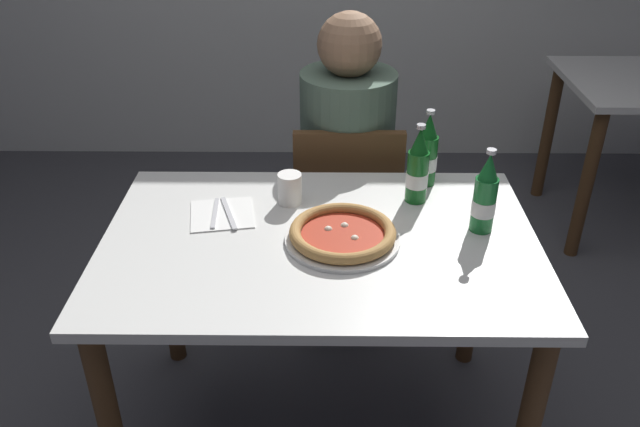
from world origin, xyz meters
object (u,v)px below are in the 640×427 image
object	(u,v)px
dining_table_main	(320,272)
diner_seated	(346,181)
chair_behind_table	(346,211)
paper_cup	(290,189)
napkin_with_cutlery	(222,214)
beer_bottle_right	(485,197)
pizza_margherita_near	(343,234)
beer_bottle_center	(418,169)
beer_bottle_left	(427,153)

from	to	relation	value
dining_table_main	diner_seated	world-z (taller)	diner_seated
chair_behind_table	paper_cup	world-z (taller)	chair_behind_table
napkin_with_cutlery	diner_seated	bearing A→B (deg)	54.68
chair_behind_table	diner_seated	distance (m)	0.11
chair_behind_table	diner_seated	world-z (taller)	diner_seated
dining_table_main	chair_behind_table	world-z (taller)	chair_behind_table
chair_behind_table	beer_bottle_right	size ratio (longest dim) A/B	3.44
dining_table_main	pizza_margherita_near	xyz separation A→B (m)	(0.06, -0.01, 0.13)
beer_bottle_center	paper_cup	distance (m)	0.38
beer_bottle_center	beer_bottle_right	bearing A→B (deg)	-45.28
beer_bottle_right	paper_cup	size ratio (longest dim) A/B	2.60
paper_cup	beer_bottle_left	bearing A→B (deg)	17.15
chair_behind_table	beer_bottle_left	distance (m)	0.52
chair_behind_table	napkin_with_cutlery	size ratio (longest dim) A/B	4.09
beer_bottle_right	pizza_margherita_near	bearing A→B (deg)	-170.76
diner_seated	beer_bottle_right	distance (m)	0.76
beer_bottle_right	paper_cup	xyz separation A→B (m)	(-0.54, 0.15, -0.06)
pizza_margherita_near	paper_cup	bearing A→B (deg)	126.08
beer_bottle_center	chair_behind_table	bearing A→B (deg)	116.28
dining_table_main	diner_seated	size ratio (longest dim) A/B	0.99
pizza_margherita_near	chair_behind_table	bearing A→B (deg)	87.09
chair_behind_table	beer_bottle_left	size ratio (longest dim) A/B	3.44
dining_table_main	chair_behind_table	bearing A→B (deg)	81.28
dining_table_main	napkin_with_cutlery	world-z (taller)	napkin_with_cutlery
pizza_margherita_near	beer_bottle_left	distance (m)	0.44
beer_bottle_right	paper_cup	distance (m)	0.56
napkin_with_cutlery	beer_bottle_right	bearing A→B (deg)	-5.58
beer_bottle_left	paper_cup	world-z (taller)	beer_bottle_left
dining_table_main	pizza_margherita_near	bearing A→B (deg)	-10.33
chair_behind_table	napkin_with_cutlery	xyz separation A→B (m)	(-0.38, -0.49, 0.27)
pizza_margherita_near	napkin_with_cutlery	xyz separation A→B (m)	(-0.35, 0.14, -0.02)
pizza_margherita_near	napkin_with_cutlery	bearing A→B (deg)	158.78
diner_seated	beer_bottle_right	bearing A→B (deg)	-59.50
beer_bottle_left	napkin_with_cutlery	bearing A→B (deg)	-161.60
beer_bottle_center	diner_seated	bearing A→B (deg)	113.69
diner_seated	napkin_with_cutlery	size ratio (longest dim) A/B	5.82
beer_bottle_left	dining_table_main	bearing A→B (deg)	-135.03
pizza_margherita_near	beer_bottle_left	world-z (taller)	beer_bottle_left
dining_table_main	beer_bottle_center	size ratio (longest dim) A/B	4.86
pizza_margherita_near	beer_bottle_center	world-z (taller)	beer_bottle_center
dining_table_main	beer_bottle_left	xyz separation A→B (m)	(0.33, 0.33, 0.22)
pizza_margherita_near	beer_bottle_center	size ratio (longest dim) A/B	1.28
paper_cup	beer_bottle_center	bearing A→B (deg)	2.80
pizza_margherita_near	beer_bottle_center	xyz separation A→B (m)	(0.23, 0.23, 0.08)
beer_bottle_right	dining_table_main	bearing A→B (deg)	-173.42
dining_table_main	napkin_with_cutlery	distance (m)	0.33
diner_seated	beer_bottle_right	world-z (taller)	diner_seated
dining_table_main	chair_behind_table	distance (m)	0.64
chair_behind_table	beer_bottle_left	bearing A→B (deg)	129.66
paper_cup	pizza_margherita_near	bearing A→B (deg)	-53.92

